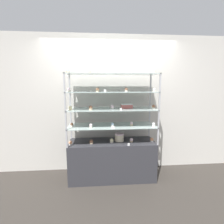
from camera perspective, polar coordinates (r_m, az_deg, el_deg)
ground_plane at (r=3.41m, az=0.00°, el=-20.55°), size 20.00×20.00×0.00m
back_wall at (r=3.40m, az=-0.57°, el=2.52°), size 8.00×0.05×2.60m
display_base at (r=3.26m, az=0.00°, el=-15.31°), size 1.51×0.52×0.68m
display_riser_lower at (r=3.06m, az=0.00°, el=-4.64°), size 1.51×0.52×0.29m
display_riser_middle at (r=3.00m, az=0.00°, el=0.82°), size 1.51×0.52×0.29m
display_riser_upper at (r=2.97m, az=0.00°, el=6.43°), size 1.51×0.52×0.29m
display_riser_top at (r=2.97m, az=0.00°, el=12.09°), size 1.51×0.52×0.29m
layer_cake_centerpiece at (r=3.14m, az=2.38°, el=-8.18°), size 0.16×0.16×0.14m
sheet_cake_frosted at (r=3.08m, az=4.80°, el=1.98°), size 0.19×0.16×0.07m
cupcake_0 at (r=3.03m, az=-13.42°, el=-9.83°), size 0.06×0.06×0.07m
cupcake_1 at (r=3.03m, az=-6.76°, el=-9.63°), size 0.06×0.06×0.07m
cupcake_2 at (r=3.07m, az=-0.13°, el=-9.33°), size 0.06×0.06×0.07m
cupcake_3 at (r=3.12m, az=6.34°, el=-9.10°), size 0.06×0.06×0.07m
cupcake_4 at (r=3.19m, az=12.85°, el=-8.84°), size 0.06×0.06×0.07m
price_tag_0 at (r=2.93m, az=5.46°, el=-10.51°), size 0.04×0.00×0.04m
cupcake_5 at (r=3.03m, az=-12.98°, el=-4.06°), size 0.05×0.05×0.07m
cupcake_6 at (r=2.90m, az=-6.91°, el=-4.45°), size 0.05×0.05×0.07m
cupcake_7 at (r=2.95m, az=0.21°, el=-4.17°), size 0.05×0.05×0.07m
cupcake_8 at (r=3.04m, az=6.39°, el=-3.83°), size 0.05×0.05×0.07m
cupcake_9 at (r=3.05m, az=13.44°, el=-3.97°), size 0.05×0.05×0.07m
price_tag_1 at (r=2.81m, az=0.60°, el=-5.06°), size 0.04×0.00×0.04m
cupcake_10 at (r=2.90m, az=-13.45°, el=1.26°), size 0.06×0.06×0.07m
cupcake_11 at (r=2.89m, az=-6.97°, el=1.40°), size 0.06×0.06×0.07m
cupcake_12 at (r=2.95m, az=0.06°, el=1.64°), size 0.06×0.06×0.07m
cupcake_13 at (r=3.06m, az=13.38°, el=1.65°), size 0.06×0.06×0.07m
price_tag_2 at (r=2.77m, az=2.93°, el=0.90°), size 0.04×0.00×0.04m
cupcake_14 at (r=2.88m, az=-13.90°, el=7.02°), size 0.05×0.05×0.07m
cupcake_15 at (r=2.87m, az=-4.81°, el=7.25°), size 0.05×0.05×0.07m
cupcake_16 at (r=2.89m, az=4.67°, el=7.26°), size 0.05×0.05×0.07m
cupcake_17 at (r=2.99m, az=13.58°, el=7.10°), size 0.05×0.05×0.07m
price_tag_3 at (r=2.72m, az=-2.32°, el=6.97°), size 0.04×0.00×0.04m
cupcake_18 at (r=2.87m, az=-14.28°, el=12.95°), size 0.06×0.06×0.07m
cupcake_19 at (r=2.86m, az=-7.23°, el=13.16°), size 0.06×0.06×0.07m
cupcake_20 at (r=2.89m, az=0.29°, el=13.19°), size 0.06×0.06×0.07m
cupcake_21 at (r=2.98m, az=6.69°, el=13.00°), size 0.06×0.06×0.07m
cupcake_22 at (r=3.03m, az=13.50°, el=12.75°), size 0.06×0.06×0.07m
price_tag_4 at (r=2.79m, az=7.59°, el=12.99°), size 0.04×0.00×0.04m
donut_glazed at (r=2.99m, az=-6.21°, el=12.71°), size 0.14×0.14×0.04m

